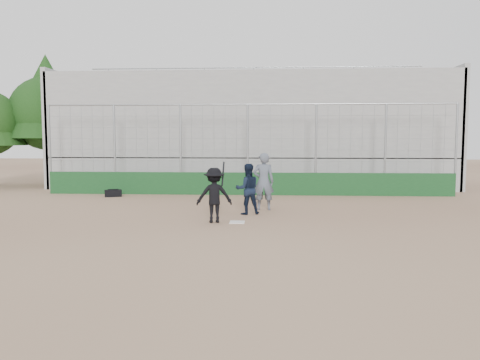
# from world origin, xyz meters

# --- Properties ---
(ground) EXTENTS (90.00, 90.00, 0.00)m
(ground) POSITION_xyz_m (0.00, 0.00, 0.00)
(ground) COLOR brown
(ground) RESTS_ON ground
(home_plate) EXTENTS (0.44, 0.44, 0.02)m
(home_plate) POSITION_xyz_m (0.00, 0.00, 0.01)
(home_plate) COLOR white
(home_plate) RESTS_ON ground
(backstop) EXTENTS (18.10, 0.25, 4.04)m
(backstop) POSITION_xyz_m (0.00, 7.00, 0.96)
(backstop) COLOR #133C1A
(backstop) RESTS_ON ground
(bleachers) EXTENTS (20.25, 6.70, 6.98)m
(bleachers) POSITION_xyz_m (0.00, 11.95, 2.92)
(bleachers) COLOR gray
(bleachers) RESTS_ON ground
(tree_left) EXTENTS (4.48, 4.48, 7.00)m
(tree_left) POSITION_xyz_m (-11.00, 11.00, 4.39)
(tree_left) COLOR #3C2315
(tree_left) RESTS_ON ground
(batter_at_plate) EXTENTS (1.14, 0.82, 1.80)m
(batter_at_plate) POSITION_xyz_m (-0.68, -0.02, 0.82)
(batter_at_plate) COLOR black
(batter_at_plate) RESTS_ON ground
(catcher_crouched) EXTENTS (0.98, 0.86, 1.14)m
(catcher_crouched) POSITION_xyz_m (0.24, 1.53, 0.57)
(catcher_crouched) COLOR black
(catcher_crouched) RESTS_ON ground
(umpire) EXTENTS (0.74, 0.50, 1.80)m
(umpire) POSITION_xyz_m (0.76, 2.53, 0.90)
(umpire) COLOR #545C6A
(umpire) RESTS_ON ground
(equipment_bag) EXTENTS (0.76, 0.55, 0.34)m
(equipment_bag) POSITION_xyz_m (-5.75, 5.92, 0.15)
(equipment_bag) COLOR black
(equipment_bag) RESTS_ON ground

